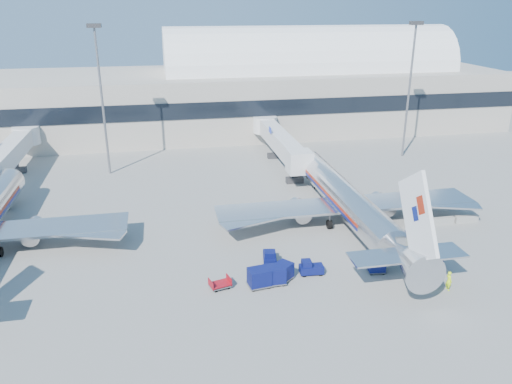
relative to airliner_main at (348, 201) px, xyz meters
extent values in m
plane|color=gray|center=(-10.00, -4.51, -2.93)|extent=(260.00, 260.00, 0.00)
cube|color=#B2AA9E|center=(-35.00, 51.49, 3.07)|extent=(170.00, 28.00, 12.00)
cube|color=black|center=(-35.00, 37.54, 4.07)|extent=(170.00, 0.40, 3.00)
cylinder|color=white|center=(10.00, 51.49, 9.07)|extent=(60.00, 18.00, 18.00)
cylinder|color=silver|center=(0.00, 1.49, -0.03)|extent=(3.80, 28.00, 3.80)
sphere|color=silver|center=(0.00, 15.49, -0.03)|extent=(3.72, 3.72, 3.72)
cone|color=silver|center=(0.00, -15.51, 0.37)|extent=(3.80, 6.00, 3.80)
cube|color=#A7210C|center=(0.00, 2.49, 0.22)|extent=(3.85, 20.16, 0.32)
cube|color=navy|center=(0.00, 2.49, -0.15)|extent=(3.85, 20.16, 0.32)
cube|color=white|center=(0.00, -16.01, 4.77)|extent=(0.35, 7.79, 8.74)
cube|color=silver|center=(0.00, -15.01, 0.57)|extent=(11.00, 3.00, 0.18)
cube|color=silver|center=(0.00, 0.49, -0.63)|extent=(32.00, 5.00, 0.28)
cylinder|color=#B7B7BC|center=(-5.50, 1.99, -1.58)|extent=(2.10, 3.80, 2.10)
cylinder|color=#B7B7BC|center=(5.50, 1.99, -1.58)|extent=(2.10, 3.80, 2.10)
cylinder|color=black|center=(0.00, 12.49, -2.48)|extent=(0.40, 0.90, 0.90)
sphere|color=silver|center=(-42.00, 15.49, -0.03)|extent=(3.72, 3.72, 3.72)
cylinder|color=#B7B7BC|center=(-36.50, 1.99, -1.58)|extent=(2.10, 3.80, 2.10)
cylinder|color=black|center=(-42.00, 12.49, -2.48)|extent=(0.40, 0.90, 0.90)
cube|color=silver|center=(-2.40, 25.49, 1.07)|extent=(2.70, 24.00, 2.70)
cube|color=silver|center=(-2.40, 13.29, 1.07)|extent=(3.40, 3.20, 3.20)
cylinder|color=silver|center=(-2.40, 36.99, 1.07)|extent=(4.40, 4.40, 3.00)
cube|color=#2D2D30|center=(-2.40, 15.49, -1.13)|extent=(0.50, 0.50, 3.00)
cube|color=#2D2D30|center=(-2.40, 15.49, -2.48)|extent=(2.60, 1.00, 0.90)
cube|color=#2D2D30|center=(-2.40, 28.49, -1.13)|extent=(0.50, 0.50, 3.00)
cube|color=#2D2D30|center=(-2.40, 28.49, -2.48)|extent=(2.60, 1.00, 0.90)
cube|color=navy|center=(-4.00, 25.49, 2.87)|extent=(0.12, 1.40, 0.90)
cube|color=silver|center=(-44.40, 25.49, 1.07)|extent=(2.70, 24.00, 2.70)
cylinder|color=silver|center=(-44.40, 36.99, 1.07)|extent=(4.40, 4.40, 3.00)
cube|color=#2D2D30|center=(-44.40, 28.49, -1.13)|extent=(0.50, 0.50, 3.00)
cube|color=#2D2D30|center=(-44.40, 28.49, -2.48)|extent=(2.60, 1.00, 0.90)
cylinder|color=slate|center=(-30.00, 25.49, 8.07)|extent=(0.36, 0.36, 22.00)
cube|color=#2D2D30|center=(-30.00, 25.49, 19.37)|extent=(2.00, 1.20, 0.60)
cylinder|color=slate|center=(20.00, 25.49, 8.07)|extent=(0.36, 0.36, 22.00)
cube|color=#2D2D30|center=(20.00, 25.49, 19.37)|extent=(2.00, 1.20, 0.60)
cube|color=#9E9E96|center=(8.00, -2.51, -2.48)|extent=(3.00, 0.55, 0.90)
cube|color=#9E9E96|center=(11.30, -2.51, -2.48)|extent=(3.00, 0.55, 0.90)
cube|color=#9E9E96|center=(14.60, -2.51, -2.48)|extent=(3.00, 0.55, 0.90)
cube|color=#090F49|center=(-7.88, -10.89, -2.36)|extent=(2.43, 1.33, 0.77)
cube|color=#090F49|center=(-8.39, -10.86, -1.75)|extent=(0.99, 1.08, 0.72)
cylinder|color=black|center=(-7.03, -10.48, -2.64)|extent=(0.59, 0.26, 0.58)
cube|color=#090F49|center=(4.40, -7.25, -2.32)|extent=(2.85, 2.35, 0.83)
cube|color=#090F49|center=(3.91, -6.99, -1.65)|extent=(1.41, 1.45, 0.78)
cylinder|color=black|center=(5.42, -7.24, -2.62)|extent=(0.66, 0.51, 0.62)
cube|color=#090F49|center=(-11.49, -7.96, -2.31)|extent=(1.70, 2.76, 0.84)
cube|color=#090F49|center=(-11.58, -8.51, -1.64)|extent=(1.27, 1.18, 0.78)
cylinder|color=black|center=(-11.83, -6.99, -2.61)|extent=(0.35, 0.66, 0.63)
cube|color=#090F49|center=(-11.00, -11.50, -1.92)|extent=(2.42, 2.36, 1.54)
cube|color=slate|center=(-11.00, -11.50, -2.69)|extent=(2.54, 2.47, 0.11)
cylinder|color=black|center=(-10.80, -10.58, -2.71)|extent=(0.44, 0.40, 0.42)
cube|color=#090F49|center=(-11.91, -11.98, -1.88)|extent=(2.01, 1.58, 1.60)
cube|color=slate|center=(-11.91, -11.98, -2.68)|extent=(2.12, 1.64, 0.11)
cylinder|color=black|center=(-11.15, -11.36, -2.71)|extent=(0.44, 0.19, 0.44)
cube|color=#090F49|center=(-13.44, -12.20, -1.86)|extent=(2.23, 1.85, 1.63)
cube|color=slate|center=(-13.44, -12.20, -2.68)|extent=(2.35, 1.92, 0.11)
cylinder|color=black|center=(-12.75, -11.48, -2.70)|extent=(0.47, 0.24, 0.45)
cube|color=#090F49|center=(-1.39, -11.80, -2.07)|extent=(1.74, 1.42, 1.30)
cube|color=slate|center=(-1.39, -11.80, -2.73)|extent=(1.83, 1.48, 0.09)
cylinder|color=black|center=(-0.71, -11.37, -2.75)|extent=(0.37, 0.18, 0.36)
cube|color=#090F49|center=(4.83, -11.86, -2.06)|extent=(1.87, 1.58, 1.33)
cube|color=slate|center=(4.83, -11.86, -2.73)|extent=(1.96, 1.64, 0.09)
cylinder|color=black|center=(5.55, -11.50, -2.74)|extent=(0.39, 0.22, 0.37)
cube|color=slate|center=(-17.15, -11.78, -2.62)|extent=(2.22, 1.78, 0.11)
cube|color=maroon|center=(-17.15, -11.78, -2.44)|extent=(2.23, 1.82, 0.07)
cylinder|color=black|center=(-16.68, -11.15, -2.75)|extent=(0.38, 0.23, 0.35)
imported|color=#B8E317|center=(3.92, -16.17, -1.96)|extent=(0.53, 0.75, 1.94)
camera|label=1|loc=(-21.69, -52.64, 22.47)|focal=35.00mm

